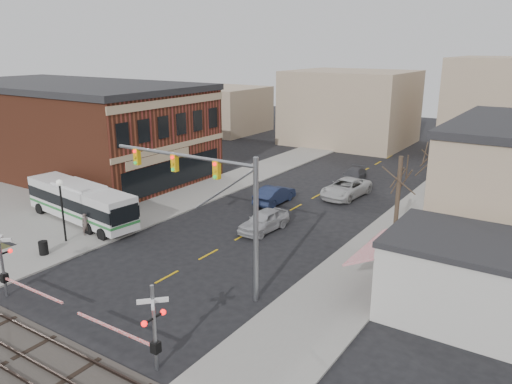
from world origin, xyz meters
TOP-DOWN VIEW (x-y plane):
  - ground at (0.00, 0.00)m, footprint 160.00×160.00m
  - sidewalk_west at (-9.50, 20.00)m, footprint 5.00×60.00m
  - sidewalk_east at (9.50, 20.00)m, footprint 5.00×60.00m
  - plaza_west at (-22.00, 5.00)m, footprint 20.00×10.00m
  - ballast_strip at (0.00, -8.00)m, footprint 160.00×5.00m
  - rail_tracks at (0.00, -8.00)m, footprint 160.00×3.91m
  - brick_building at (-26.98, 16.00)m, footprint 30.40×15.40m
  - awning_shop at (15.97, 7.00)m, footprint 9.74×6.20m
  - tree_east_a at (10.50, 12.00)m, footprint 0.28×0.28m
  - tree_east_b at (10.80, 18.00)m, footprint 0.28×0.28m
  - tree_east_c at (11.00, 26.00)m, footprint 0.28×0.28m
  - transit_bus at (-12.23, 5.51)m, footprint 11.76×3.89m
  - traffic_signal_mast at (3.25, 2.60)m, footprint 10.06×0.30m
  - rr_crossing_west at (-5.40, -4.61)m, footprint 5.60×1.36m
  - rr_crossing_east at (5.38, -4.82)m, footprint 5.60×1.36m
  - street_lamp at (-9.72, 2.13)m, footprint 0.44×0.44m
  - trash_bin at (-8.95, -0.13)m, footprint 0.60×0.60m
  - car_a at (0.70, 11.80)m, footprint 2.20×4.82m
  - car_b at (-2.15, 18.02)m, footprint 1.71×4.82m
  - car_c at (2.30, 23.22)m, footprint 3.24×6.17m
  - car_d at (0.86, 28.42)m, footprint 2.46×4.86m
  - pedestrian_near at (-9.50, 3.73)m, footprint 0.51×0.66m
  - pedestrian_far at (-10.88, 8.12)m, footprint 1.11×1.11m

SIDE VIEW (x-z plane):
  - ground at x=0.00m, z-range 0.00..0.00m
  - ballast_strip at x=0.00m, z-range 0.00..0.06m
  - plaza_west at x=-22.00m, z-range 0.00..0.11m
  - sidewalk_west at x=-9.50m, z-range 0.00..0.12m
  - sidewalk_east at x=9.50m, z-range 0.00..0.12m
  - rail_tracks at x=0.00m, z-range 0.05..0.19m
  - trash_bin at x=-8.95m, z-range 0.12..1.03m
  - car_d at x=0.86m, z-range 0.00..1.35m
  - car_b at x=-2.15m, z-range 0.00..1.58m
  - car_a at x=0.70m, z-range 0.00..1.60m
  - car_c at x=2.30m, z-range 0.00..1.66m
  - pedestrian_near at x=-9.50m, z-range 0.12..1.72m
  - pedestrian_far at x=-10.88m, z-range 0.12..1.94m
  - transit_bus at x=-12.23m, z-range 0.20..3.18m
  - rr_crossing_west at x=-5.40m, z-range -0.03..3.97m
  - rr_crossing_east at x=5.38m, z-range -0.03..3.97m
  - awning_shop at x=15.97m, z-range 0.01..4.31m
  - tree_east_b at x=10.80m, z-range 0.12..6.42m
  - street_lamp at x=-9.72m, z-range 1.07..5.57m
  - tree_east_a at x=10.50m, z-range 0.12..6.87m
  - tree_east_c at x=11.00m, z-range 0.12..7.32m
  - brick_building at x=-26.98m, z-range 0.01..9.61m
  - traffic_signal_mast at x=3.25m, z-range 1.74..9.74m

